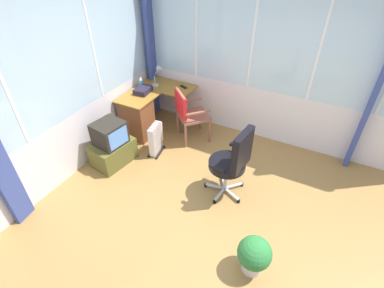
{
  "coord_description": "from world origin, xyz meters",
  "views": [
    {
      "loc": [
        -2.3,
        -0.74,
        3.06
      ],
      "look_at": [
        0.51,
        0.72,
        0.65
      ],
      "focal_mm": 27.07,
      "sensor_mm": 36.0,
      "label": 1
    }
  ],
  "objects_px": {
    "spray_bottle": "(141,83)",
    "tv_on_stand": "(112,145)",
    "tv_remote": "(183,87)",
    "office_chair": "(233,160)",
    "desk": "(139,115)",
    "wooden_armchair": "(186,110)",
    "potted_plant": "(254,255)",
    "paper_tray": "(143,90)",
    "desk_lamp": "(159,72)",
    "space_heater": "(156,138)"
  },
  "relations": [
    {
      "from": "office_chair",
      "to": "tv_on_stand",
      "type": "xyz_separation_m",
      "value": [
        -0.2,
        1.9,
        -0.3
      ]
    },
    {
      "from": "office_chair",
      "to": "potted_plant",
      "type": "xyz_separation_m",
      "value": [
        -0.96,
        -0.64,
        -0.34
      ]
    },
    {
      "from": "tv_remote",
      "to": "wooden_armchair",
      "type": "bearing_deg",
      "value": -124.24
    },
    {
      "from": "space_heater",
      "to": "paper_tray",
      "type": "bearing_deg",
      "value": 47.26
    },
    {
      "from": "tv_remote",
      "to": "office_chair",
      "type": "distance_m",
      "value": 1.99
    },
    {
      "from": "wooden_armchair",
      "to": "tv_on_stand",
      "type": "bearing_deg",
      "value": 145.65
    },
    {
      "from": "desk_lamp",
      "to": "tv_on_stand",
      "type": "xyz_separation_m",
      "value": [
        -1.44,
        -0.01,
        -0.64
      ]
    },
    {
      "from": "office_chair",
      "to": "potted_plant",
      "type": "bearing_deg",
      "value": -146.51
    },
    {
      "from": "tv_on_stand",
      "to": "space_heater",
      "type": "height_order",
      "value": "tv_on_stand"
    },
    {
      "from": "wooden_armchair",
      "to": "office_chair",
      "type": "relative_size",
      "value": 0.85
    },
    {
      "from": "tv_remote",
      "to": "paper_tray",
      "type": "height_order",
      "value": "paper_tray"
    },
    {
      "from": "tv_remote",
      "to": "spray_bottle",
      "type": "height_order",
      "value": "spray_bottle"
    },
    {
      "from": "spray_bottle",
      "to": "space_heater",
      "type": "relative_size",
      "value": 0.41
    },
    {
      "from": "paper_tray",
      "to": "wooden_armchair",
      "type": "height_order",
      "value": "wooden_armchair"
    },
    {
      "from": "desk",
      "to": "paper_tray",
      "type": "height_order",
      "value": "paper_tray"
    },
    {
      "from": "spray_bottle",
      "to": "space_heater",
      "type": "height_order",
      "value": "spray_bottle"
    },
    {
      "from": "office_chair",
      "to": "wooden_armchair",
      "type": "bearing_deg",
      "value": 53.16
    },
    {
      "from": "spray_bottle",
      "to": "desk_lamp",
      "type": "bearing_deg",
      "value": -37.82
    },
    {
      "from": "paper_tray",
      "to": "space_heater",
      "type": "distance_m",
      "value": 0.91
    },
    {
      "from": "tv_remote",
      "to": "office_chair",
      "type": "xyz_separation_m",
      "value": [
        -1.34,
        -1.47,
        -0.12
      ]
    },
    {
      "from": "spray_bottle",
      "to": "tv_on_stand",
      "type": "bearing_deg",
      "value": -169.42
    },
    {
      "from": "wooden_armchair",
      "to": "office_chair",
      "type": "height_order",
      "value": "office_chair"
    },
    {
      "from": "desk",
      "to": "office_chair",
      "type": "xyz_separation_m",
      "value": [
        -0.63,
        -1.97,
        0.22
      ]
    },
    {
      "from": "paper_tray",
      "to": "office_chair",
      "type": "bearing_deg",
      "value": -112.86
    },
    {
      "from": "wooden_armchair",
      "to": "office_chair",
      "type": "xyz_separation_m",
      "value": [
        -0.87,
        -1.17,
        0.04
      ]
    },
    {
      "from": "desk_lamp",
      "to": "spray_bottle",
      "type": "bearing_deg",
      "value": 142.18
    },
    {
      "from": "wooden_armchair",
      "to": "tv_on_stand",
      "type": "height_order",
      "value": "wooden_armchair"
    },
    {
      "from": "office_chair",
      "to": "potted_plant",
      "type": "height_order",
      "value": "office_chair"
    },
    {
      "from": "tv_remote",
      "to": "space_heater",
      "type": "distance_m",
      "value": 1.12
    },
    {
      "from": "paper_tray",
      "to": "wooden_armchair",
      "type": "bearing_deg",
      "value": -87.94
    },
    {
      "from": "space_heater",
      "to": "desk_lamp",
      "type": "bearing_deg",
      "value": 27.28
    },
    {
      "from": "desk",
      "to": "desk_lamp",
      "type": "distance_m",
      "value": 0.83
    },
    {
      "from": "desk",
      "to": "tv_on_stand",
      "type": "height_order",
      "value": "desk"
    },
    {
      "from": "paper_tray",
      "to": "wooden_armchair",
      "type": "distance_m",
      "value": 0.86
    },
    {
      "from": "tv_on_stand",
      "to": "potted_plant",
      "type": "distance_m",
      "value": 2.65
    },
    {
      "from": "potted_plant",
      "to": "desk",
      "type": "bearing_deg",
      "value": 58.6
    },
    {
      "from": "desk",
      "to": "office_chair",
      "type": "relative_size",
      "value": 1.1
    },
    {
      "from": "office_chair",
      "to": "space_heater",
      "type": "distance_m",
      "value": 1.52
    },
    {
      "from": "tv_remote",
      "to": "wooden_armchair",
      "type": "height_order",
      "value": "wooden_armchair"
    },
    {
      "from": "desk",
      "to": "desk_lamp",
      "type": "relative_size",
      "value": 3.31
    },
    {
      "from": "tv_on_stand",
      "to": "tv_remote",
      "type": "bearing_deg",
      "value": -15.5
    },
    {
      "from": "desk_lamp",
      "to": "tv_remote",
      "type": "bearing_deg",
      "value": -77.29
    },
    {
      "from": "paper_tray",
      "to": "tv_on_stand",
      "type": "relative_size",
      "value": 0.41
    },
    {
      "from": "desk_lamp",
      "to": "space_heater",
      "type": "xyz_separation_m",
      "value": [
        -0.91,
        -0.47,
        -0.7
      ]
    },
    {
      "from": "desk_lamp",
      "to": "desk",
      "type": "bearing_deg",
      "value": 174.21
    },
    {
      "from": "space_heater",
      "to": "potted_plant",
      "type": "distance_m",
      "value": 2.44
    },
    {
      "from": "desk_lamp",
      "to": "paper_tray",
      "type": "distance_m",
      "value": 0.45
    },
    {
      "from": "desk_lamp",
      "to": "potted_plant",
      "type": "relative_size",
      "value": 0.73
    },
    {
      "from": "wooden_armchair",
      "to": "potted_plant",
      "type": "bearing_deg",
      "value": -135.51
    },
    {
      "from": "wooden_armchair",
      "to": "tv_on_stand",
      "type": "distance_m",
      "value": 1.33
    }
  ]
}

